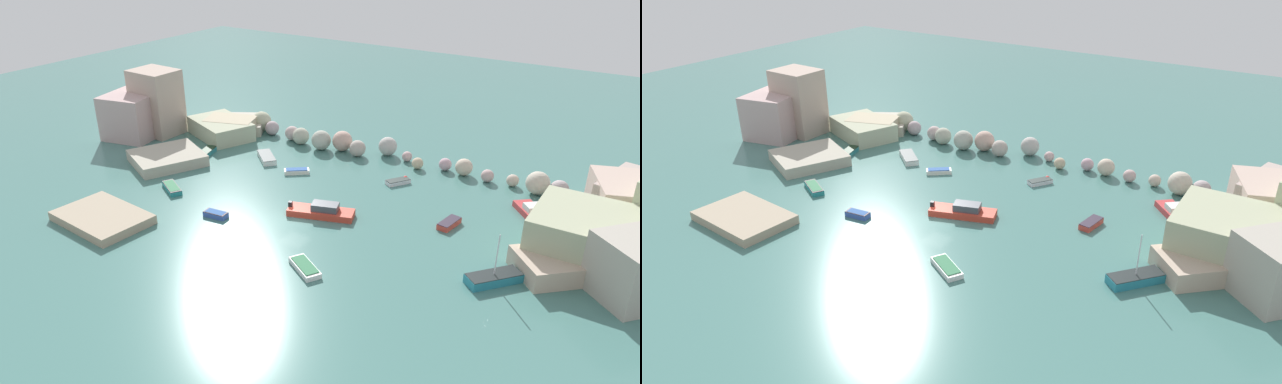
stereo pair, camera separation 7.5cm
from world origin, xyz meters
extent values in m
plane|color=#45766F|center=(0.00, 0.00, 0.00)|extent=(160.00, 160.00, 0.00)
cube|color=#AEB294|center=(-21.80, 13.83, 1.15)|extent=(10.22, 8.57, 2.31)
cube|color=#B59E8F|center=(-30.04, 10.58, 4.35)|extent=(6.01, 4.89, 8.70)
cube|color=#B5AD9B|center=(-21.42, 17.79, 0.70)|extent=(8.56, 8.69, 1.40)
cube|color=#ACA693|center=(-21.10, 3.29, 0.65)|extent=(9.96, 10.23, 1.30)
cube|color=#BD9E9C|center=(-31.90, 8.42, 2.93)|extent=(7.99, 9.32, 5.86)
cube|color=#B8AA8B|center=(-21.22, 15.21, 1.17)|extent=(7.54, 6.11, 2.34)
cube|color=#BEA691|center=(23.52, 3.15, 0.88)|extent=(6.98, 6.96, 1.76)
cube|color=#BCA193|center=(26.90, 16.80, 2.10)|extent=(7.20, 8.50, 4.20)
cube|color=#A7AD8B|center=(25.19, 7.21, 2.22)|extent=(8.37, 8.45, 4.45)
sphere|color=#ACAF90|center=(-18.67, 18.72, 1.36)|extent=(2.72, 2.72, 2.72)
sphere|color=#AC9A9E|center=(-16.46, 18.20, 0.95)|extent=(1.90, 1.90, 1.90)
sphere|color=#B9A3A0|center=(-13.00, 17.98, 0.95)|extent=(1.89, 1.89, 1.89)
sphere|color=#AAAB97|center=(-11.14, 17.36, 1.09)|extent=(2.19, 2.19, 2.19)
sphere|color=#A9AB9D|center=(-7.88, 17.17, 1.25)|extent=(2.50, 2.50, 2.50)
sphere|color=tan|center=(-5.39, 18.28, 1.28)|extent=(2.57, 2.57, 2.57)
sphere|color=#AEA197|center=(-2.83, 17.67, 1.02)|extent=(2.04, 2.04, 2.04)
sphere|color=#ACA8A3|center=(0.16, 20.02, 1.16)|extent=(2.32, 2.32, 2.32)
sphere|color=#BF9E9E|center=(3.09, 19.45, 0.62)|extent=(1.24, 1.24, 1.24)
sphere|color=tan|center=(5.11, 18.02, 0.68)|extent=(1.37, 1.37, 1.37)
sphere|color=#BA97A2|center=(8.04, 19.32, 0.75)|extent=(1.49, 1.49, 1.49)
sphere|color=#C4B19C|center=(10.36, 19.16, 0.99)|extent=(1.98, 1.98, 1.98)
sphere|color=#BC9D9A|center=(13.25, 18.81, 0.72)|extent=(1.44, 1.44, 1.44)
sphere|color=#BFAA9A|center=(15.97, 19.18, 0.68)|extent=(1.36, 1.36, 1.36)
sphere|color=#BBB09E|center=(18.74, 18.60, 1.27)|extent=(2.53, 2.53, 2.53)
sphere|color=#A99A9D|center=(20.94, 18.87, 0.98)|extent=(1.96, 1.96, 1.96)
cube|color=tan|center=(-15.40, -10.79, 0.45)|extent=(9.51, 6.82, 0.89)
sphere|color=red|center=(5.37, 14.14, 0.28)|extent=(0.56, 0.56, 0.56)
cube|color=teal|center=(20.05, -0.42, 0.38)|extent=(4.24, 4.61, 0.77)
cube|color=black|center=(20.05, -0.42, 0.80)|extent=(4.15, 4.51, 0.06)
cylinder|color=silver|center=(20.05, -0.42, 2.63)|extent=(0.10, 0.10, 3.72)
cube|color=white|center=(-11.61, 10.57, 0.29)|extent=(4.22, 3.95, 0.58)
cube|color=#262E2E|center=(-11.61, 10.57, 0.61)|extent=(4.13, 3.87, 0.06)
cube|color=teal|center=(-14.97, -1.98, 0.25)|extent=(3.76, 2.82, 0.49)
cube|color=black|center=(-14.97, -1.98, 0.52)|extent=(3.69, 2.77, 0.06)
cube|color=#2D7047|center=(-14.97, -1.98, 0.53)|extent=(3.20, 2.40, 0.08)
cube|color=#C53B2A|center=(1.88, 1.83, 0.34)|extent=(6.94, 4.06, 0.67)
cube|color=#3F444C|center=(2.30, 1.97, 1.03)|extent=(2.96, 2.23, 0.71)
cube|color=black|center=(-1.12, 0.83, 0.92)|extent=(0.48, 0.53, 0.50)
cube|color=teal|center=(-18.88, 7.45, 0.26)|extent=(2.51, 4.67, 0.53)
cube|color=#1D321F|center=(-18.88, 7.45, 0.56)|extent=(2.46, 4.57, 0.06)
cube|color=white|center=(-6.15, 9.18, 0.23)|extent=(2.97, 2.65, 0.47)
cube|color=#234C93|center=(-6.15, 9.18, 0.51)|extent=(2.52, 2.26, 0.08)
cube|color=#BF383B|center=(19.92, 12.87, 0.32)|extent=(5.08, 5.45, 0.63)
cube|color=silver|center=(19.71, 13.12, 0.94)|extent=(2.14, 2.12, 0.62)
cube|color=black|center=(21.63, 10.89, 0.88)|extent=(0.57, 0.56, 0.50)
cube|color=silver|center=(5.02, 12.93, 0.21)|extent=(2.42, 2.88, 0.43)
cube|color=#242E2C|center=(5.02, 12.93, 0.46)|extent=(2.37, 2.82, 0.06)
cube|color=#C93F33|center=(13.49, 6.68, 0.27)|extent=(1.57, 2.95, 0.55)
cube|color=#2C2332|center=(13.49, 6.68, 0.58)|extent=(1.53, 2.89, 0.06)
cube|color=#3A58B0|center=(-6.78, -4.04, 0.25)|extent=(2.52, 1.30, 0.50)
cube|color=#2A1B24|center=(-6.78, -4.04, 0.53)|extent=(2.47, 1.27, 0.06)
cube|color=#234C93|center=(-6.78, -4.04, 0.54)|extent=(2.14, 1.11, 0.08)
cube|color=white|center=(6.05, -7.19, 0.23)|extent=(3.87, 3.10, 0.46)
cube|color=#2D7047|center=(6.05, -7.19, 0.50)|extent=(3.29, 2.63, 0.08)
camera|label=1|loc=(29.45, -41.31, 27.12)|focal=32.50mm
camera|label=2|loc=(29.52, -41.27, 27.12)|focal=32.50mm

